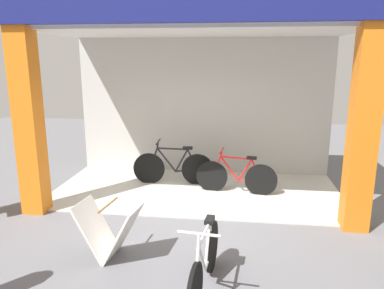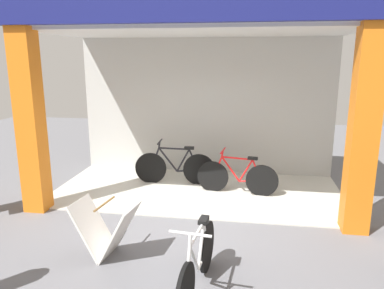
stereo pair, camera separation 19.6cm
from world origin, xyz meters
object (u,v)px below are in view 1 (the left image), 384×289
bicycle_inside_1 (236,176)px  bicycle_parked_0 (204,264)px  sandwich_board_sign (110,231)px  bicycle_inside_0 (173,167)px

bicycle_inside_1 → bicycle_parked_0: size_ratio=0.97×
bicycle_inside_1 → sandwich_board_sign: (-1.70, -2.69, 0.03)m
bicycle_inside_0 → sandwich_board_sign: 3.10m
sandwich_board_sign → bicycle_parked_0: bearing=-25.0°
bicycle_inside_0 → bicycle_inside_1: size_ratio=1.07×
bicycle_inside_0 → bicycle_parked_0: (1.02, -3.72, -0.01)m
bicycle_inside_1 → bicycle_parked_0: 3.34m
bicycle_inside_0 → bicycle_inside_1: (1.36, -0.40, -0.02)m
bicycle_inside_0 → sandwich_board_sign: bicycle_inside_0 is taller
sandwich_board_sign → bicycle_inside_1: bearing=57.7°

